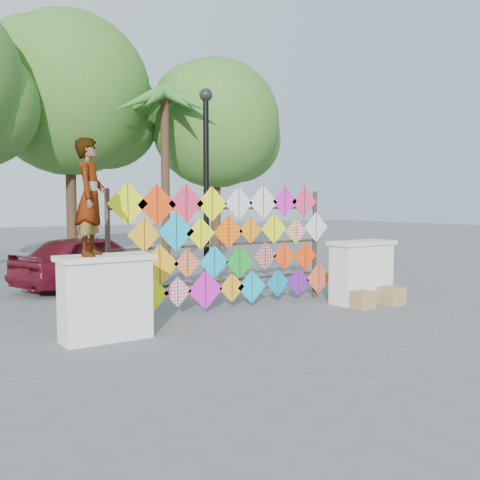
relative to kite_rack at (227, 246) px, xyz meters
The scene contains 12 objects.
ground 1.44m from the kite_rack, 92.23° to the right, with size 80.00×80.00×0.00m, color slate.
parapet_left 2.94m from the kite_rack, 161.21° to the right, with size 1.40×0.65×1.28m.
parapet_right 2.89m from the kite_rack, 19.15° to the right, with size 1.40×0.65×1.28m.
kite_rack is the anchor object (origin of this frame).
tree_mid 11.26m from the kite_rack, 89.57° to the left, with size 6.30×5.60×8.61m.
tree_east 10.82m from the kite_rack, 60.09° to the left, with size 5.40×4.80×7.42m.
palm_tree 8.45m from the kite_rack, 73.37° to the left, with size 3.62×3.62×5.83m.
vendor_woman 3.20m from the kite_rack, 162.42° to the right, with size 0.63×0.41×1.72m, color #99999E.
sedan 4.38m from the kite_rack, 107.72° to the left, with size 1.55×3.84×1.31m, color maroon.
lamppost 1.95m from the kite_rack, 77.94° to the left, with size 0.28×0.28×4.46m.
cardboard_box_near 2.84m from the kite_rack, 31.76° to the right, with size 0.39×0.34×0.34m, color olive.
cardboard_box_far 3.50m from the kite_rack, 25.27° to the right, with size 0.43×0.39×0.36m, color olive.
Camera 1 is at (-5.37, -7.92, 2.06)m, focal length 40.00 mm.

